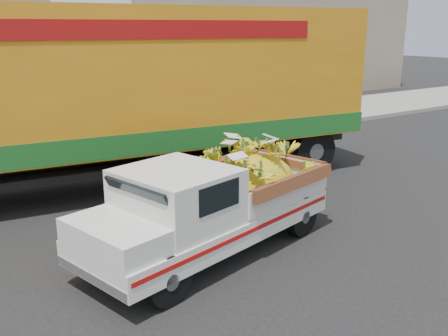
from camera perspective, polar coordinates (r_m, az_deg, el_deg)
ground at (r=7.69m, az=0.55°, el=-10.40°), size 100.00×100.00×0.00m
curb at (r=13.44m, az=-16.06°, el=0.89°), size 60.00×0.25×0.15m
sidewalk at (r=15.41m, az=-18.55°, el=2.53°), size 60.00×4.00×0.14m
building_right at (r=27.94m, az=5.98°, el=14.94°), size 14.00×6.00×6.00m
pickup_truck at (r=7.83m, az=0.01°, el=-3.55°), size 4.49×2.50×1.49m
semi_trailer at (r=10.72m, az=-13.66°, el=8.55°), size 12.04×4.00×3.80m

